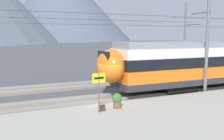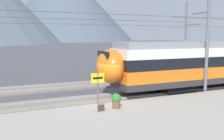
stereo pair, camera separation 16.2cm
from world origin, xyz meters
The scene contains 10 objects.
ground_plane centered at (0.00, 0.00, 0.00)m, with size 400.00×400.00×0.00m, color #4C4C51.
platform_slab centered at (0.00, -5.02, 0.17)m, with size 120.00×8.73×0.35m, color #A39E93.
track_near centered at (0.00, 1.15, 0.07)m, with size 120.00×3.00×0.28m.
track_far centered at (0.00, 6.46, 0.07)m, with size 120.00×3.00×0.28m.
catenary_mast_mid centered at (7.92, -0.25, 3.93)m, with size 41.69×1.81×7.51m.
catenary_mast_far_side centered at (13.51, 8.56, 4.13)m, with size 41.69×2.56×8.00m.
platform_sign centered at (-1.06, -2.24, 1.86)m, with size 0.70×0.08×2.05m.
handbag_near_sign centered at (-0.83, -2.07, 0.51)m, with size 0.32×0.18×0.44m.
potted_plant_platform_edge centered at (0.11, -1.95, 0.82)m, with size 0.54×0.54×0.83m.
mountain_central_peak centered at (45.83, 209.73, 32.14)m, with size 121.70×121.70×64.29m, color #515B6B.
Camera 2 is at (-5.40, -14.11, 4.26)m, focal length 40.33 mm.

